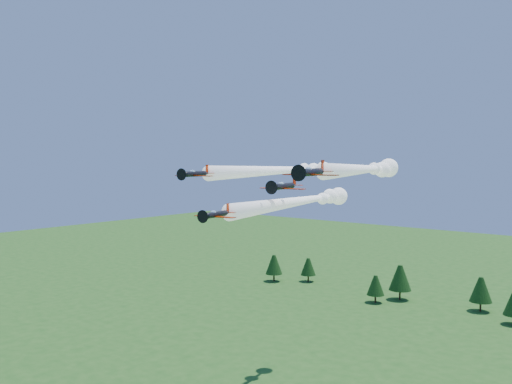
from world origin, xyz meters
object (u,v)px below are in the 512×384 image
Objects in this scene: plane_left at (286,170)px; plane_right at (366,169)px; plane_lead at (303,201)px; plane_slot at (284,186)px.

plane_right is (20.72, -3.99, 0.53)m from plane_left.
plane_left is at bearing 159.49° from plane_right.
plane_left reaches higher than plane_lead.
plane_right is 4.92× the size of plane_slot.
plane_slot is at bearing -79.74° from plane_lead.
plane_left is 6.46× the size of plane_slot.
plane_left is 25.89m from plane_slot.
plane_right is at bearing 15.47° from plane_lead.
plane_lead is at bearing -164.20° from plane_right.
plane_slot is at bearing -62.89° from plane_left.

